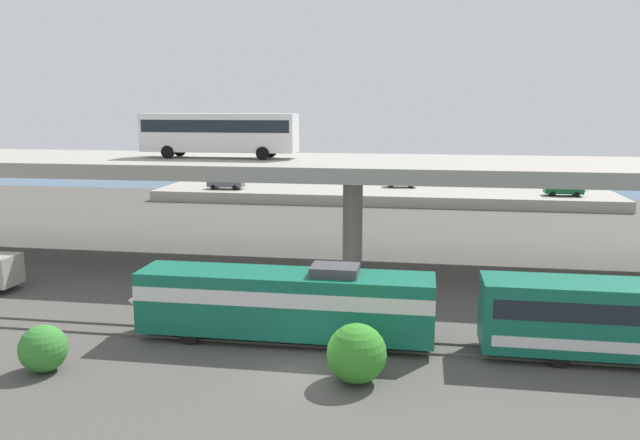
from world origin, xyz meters
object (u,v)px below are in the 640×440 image
(train_locomotive, at_px, (270,300))
(parked_car_2, at_px, (570,184))
(transit_bus_on_overpass, at_px, (219,131))
(parked_car_1, at_px, (564,190))
(parked_car_0, at_px, (226,183))
(parked_car_3, at_px, (401,181))

(train_locomotive, relative_size, parked_car_2, 3.98)
(train_locomotive, bearing_deg, transit_bus_on_overpass, -63.96)
(transit_bus_on_overpass, height_order, parked_car_2, transit_bus_on_overpass)
(parked_car_1, relative_size, parked_car_2, 1.07)
(parked_car_0, relative_size, parked_car_1, 1.05)
(transit_bus_on_overpass, height_order, parked_car_3, transit_bus_on_overpass)
(train_locomotive, bearing_deg, parked_car_3, -95.25)
(train_locomotive, height_order, transit_bus_on_overpass, transit_bus_on_overpass)
(train_locomotive, xyz_separation_m, parked_car_1, (24.64, 48.38, -0.10))
(parked_car_3, bearing_deg, parked_car_0, -166.25)
(transit_bus_on_overpass, xyz_separation_m, parked_car_1, (32.48, 32.34, -8.12))
(parked_car_3, bearing_deg, parked_car_2, 2.38)
(parked_car_1, distance_m, parked_car_3, 20.36)
(transit_bus_on_overpass, bearing_deg, parked_car_0, -72.89)
(parked_car_1, height_order, parked_car_3, same)
(parked_car_3, bearing_deg, parked_car_1, -14.16)
(train_locomotive, bearing_deg, parked_car_2, -116.11)
(train_locomotive, bearing_deg, parked_car_0, -69.77)
(train_locomotive, height_order, parked_car_3, train_locomotive)
(transit_bus_on_overpass, bearing_deg, parked_car_2, -132.02)
(train_locomotive, distance_m, transit_bus_on_overpass, 19.58)
(transit_bus_on_overpass, height_order, parked_car_0, transit_bus_on_overpass)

